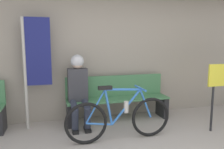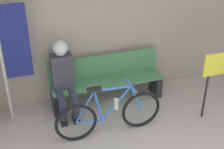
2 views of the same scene
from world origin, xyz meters
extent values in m
cube|color=#9E9384|center=(0.00, 2.75, 1.60)|extent=(12.00, 0.12, 3.20)
cube|color=#477F51|center=(0.24, 2.36, 0.41)|extent=(1.91, 0.42, 0.03)
cube|color=#477F51|center=(0.24, 2.55, 0.63)|extent=(1.91, 0.03, 0.40)
cube|color=#232326|center=(-0.67, 2.36, 0.20)|extent=(0.10, 0.36, 0.40)
cube|color=#232326|center=(1.14, 2.36, 0.20)|extent=(0.10, 0.36, 0.40)
torus|color=black|center=(-0.50, 1.55, 0.31)|extent=(0.62, 0.05, 0.62)
torus|color=black|center=(0.51, 1.55, 0.31)|extent=(0.62, 0.05, 0.62)
cylinder|color=blue|center=(0.06, 1.55, 0.77)|extent=(0.54, 0.03, 0.06)
cylinder|color=blue|center=(0.11, 1.55, 0.50)|extent=(0.47, 0.03, 0.53)
cylinder|color=blue|center=(-0.17, 1.55, 0.52)|extent=(0.13, 0.03, 0.54)
cylinder|color=blue|center=(-0.31, 1.55, 0.28)|extent=(0.39, 0.03, 0.08)
cylinder|color=blue|center=(-0.36, 1.55, 0.55)|extent=(0.30, 0.02, 0.49)
cylinder|color=blue|center=(0.42, 1.55, 0.53)|extent=(0.21, 0.03, 0.46)
cube|color=black|center=(-0.22, 1.55, 0.81)|extent=(0.20, 0.07, 0.05)
cylinder|color=blue|center=(0.33, 1.55, 0.78)|extent=(0.03, 0.40, 0.03)
cylinder|color=beige|center=(0.11, 1.55, 0.50)|extent=(0.07, 0.07, 0.17)
cylinder|color=#2D3342|center=(-0.61, 2.16, 0.42)|extent=(0.11, 0.41, 0.13)
cylinder|color=#2D3342|center=(-0.61, 1.99, 0.23)|extent=(0.11, 0.17, 0.37)
cube|color=black|center=(-0.61, 2.02, 0.03)|extent=(0.10, 0.22, 0.06)
cylinder|color=#2D3342|center=(-0.41, 2.16, 0.42)|extent=(0.11, 0.41, 0.13)
cylinder|color=#2D3342|center=(-0.41, 1.99, 0.23)|extent=(0.11, 0.17, 0.37)
cube|color=black|center=(-0.41, 2.02, 0.03)|extent=(0.10, 0.22, 0.06)
cube|color=#38383D|center=(-0.51, 2.40, 0.72)|extent=(0.34, 0.22, 0.58)
sphere|color=beige|center=(-0.51, 2.38, 1.10)|extent=(0.20, 0.20, 0.20)
sphere|color=silver|center=(-0.51, 2.38, 1.13)|extent=(0.23, 0.23, 0.23)
cube|color=#232326|center=(-1.76, 2.36, 0.20)|extent=(0.10, 0.36, 0.40)
cylinder|color=#B7B2A8|center=(-1.37, 2.40, 0.93)|extent=(0.05, 0.05, 1.86)
cube|color=navy|center=(-1.14, 2.40, 1.30)|extent=(0.40, 0.02, 1.12)
cylinder|color=#232326|center=(1.57, 1.47, 0.38)|extent=(0.04, 0.04, 0.75)
camera|label=1|loc=(-0.94, -1.42, 1.45)|focal=35.00mm
camera|label=2|loc=(-1.16, -1.99, 3.05)|focal=50.00mm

